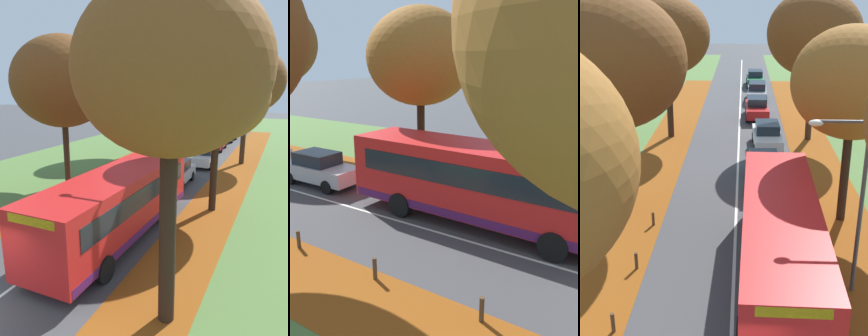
% 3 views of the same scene
% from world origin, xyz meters
% --- Properties ---
extents(grass_verge_right, '(12.00, 90.00, 0.01)m').
position_xyz_m(grass_verge_right, '(9.20, 20.00, 0.00)').
color(grass_verge_right, '#517538').
rests_on(grass_verge_right, ground).
extents(leaf_litter_right, '(2.80, 60.00, 0.00)m').
position_xyz_m(leaf_litter_right, '(4.60, 14.00, 0.01)').
color(leaf_litter_right, '#8C4714').
rests_on(leaf_litter_right, grass_verge_right).
extents(tree_right_near, '(5.02, 5.02, 8.31)m').
position_xyz_m(tree_right_near, '(4.61, 11.55, 6.03)').
color(tree_right_near, black).
rests_on(tree_right_near, ground).
extents(bollard_third, '(0.12, 0.12, 0.66)m').
position_xyz_m(bollard_third, '(-3.51, 3.94, 0.33)').
color(bollard_third, '#4C3823').
rests_on(bollard_third, ground).
extents(bollard_fourth, '(0.12, 0.12, 0.66)m').
position_xyz_m(bollard_fourth, '(-3.55, 7.28, 0.33)').
color(bollard_fourth, '#4C3823').
rests_on(bollard_fourth, ground).
extents(bollard_fifth, '(0.12, 0.12, 0.61)m').
position_xyz_m(bollard_fifth, '(-3.54, 10.62, 0.31)').
color(bollard_fifth, '#4C3823').
rests_on(bollard_fifth, ground).
extents(streetlamp_right, '(1.89, 0.28, 6.00)m').
position_xyz_m(streetlamp_right, '(3.67, 6.29, 3.74)').
color(streetlamp_right, '#47474C').
rests_on(streetlamp_right, ground).
extents(bus, '(2.82, 10.45, 2.98)m').
position_xyz_m(bus, '(1.55, 6.64, 1.70)').
color(bus, red).
rests_on(bus, ground).
extents(car_silver_lead, '(1.84, 4.23, 1.62)m').
position_xyz_m(car_silver_lead, '(1.34, 15.30, 0.81)').
color(car_silver_lead, '#B7BABF').
rests_on(car_silver_lead, ground).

